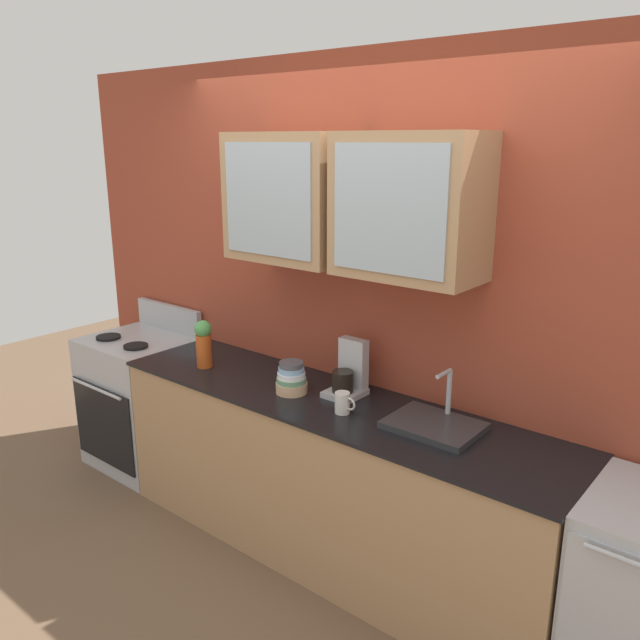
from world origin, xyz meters
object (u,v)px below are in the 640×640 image
at_px(bowl_stack, 291,379).
at_px(sink_faucet, 435,424).
at_px(stove_range, 141,400).
at_px(coffee_maker, 349,375).
at_px(vase, 204,342).
at_px(cup_near_sink, 343,403).

bearing_deg(bowl_stack, sink_faucet, 6.69).
height_order(sink_faucet, bowl_stack, sink_faucet).
distance_m(stove_range, sink_faucet, 2.25).
relative_size(sink_faucet, bowl_stack, 2.47).
xyz_separation_m(stove_range, coffee_maker, (1.65, 0.13, 0.54)).
xyz_separation_m(sink_faucet, coffee_maker, (-0.55, 0.07, 0.09)).
bearing_deg(sink_faucet, coffee_maker, 172.20).
bearing_deg(vase, sink_faucet, 4.80).
relative_size(stove_range, coffee_maker, 3.68).
distance_m(sink_faucet, bowl_stack, 0.80).
bearing_deg(bowl_stack, vase, -177.51).
bearing_deg(coffee_maker, stove_range, -175.54).
relative_size(sink_faucet, coffee_maker, 1.42).
bearing_deg(bowl_stack, cup_near_sink, -6.05).
bearing_deg(sink_faucet, vase, -175.20).
bearing_deg(cup_near_sink, bowl_stack, 173.95).
relative_size(vase, coffee_maker, 0.96).
bearing_deg(bowl_stack, stove_range, 178.44).
bearing_deg(vase, stove_range, 174.98).
xyz_separation_m(sink_faucet, cup_near_sink, (-0.43, -0.13, 0.03)).
xyz_separation_m(stove_range, vase, (0.76, -0.07, 0.59)).
distance_m(stove_range, bowl_stack, 1.50).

